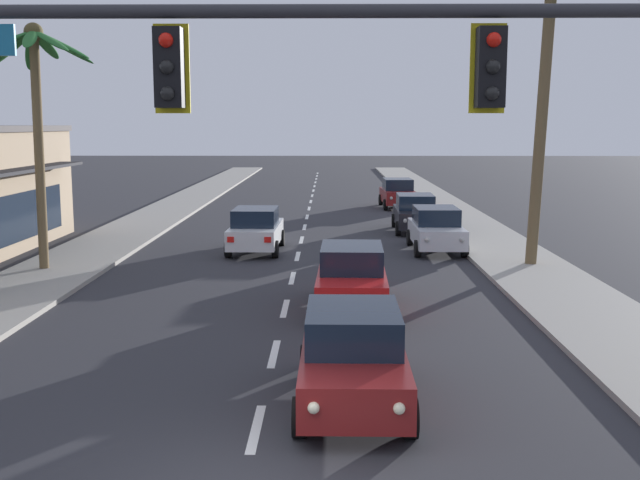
{
  "coord_description": "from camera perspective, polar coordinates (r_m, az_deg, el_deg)",
  "views": [
    {
      "loc": [
        1.17,
        -9.42,
        4.83
      ],
      "look_at": [
        0.96,
        8.0,
        2.2
      ],
      "focal_mm": 43.12,
      "sensor_mm": 36.0,
      "label": 1
    }
  ],
  "objects": [
    {
      "name": "sidewalk_left",
      "position": [
        31.12,
        -16.06,
        -0.55
      ],
      "size": [
        3.2,
        110.0,
        0.14
      ],
      "primitive_type": "cube",
      "color": "#9E998E",
      "rests_on": "ground"
    },
    {
      "name": "palm_left_second",
      "position": [
        26.51,
        -20.34,
        10.78
      ],
      "size": [
        3.78,
        3.99,
        8.0
      ],
      "color": "brown",
      "rests_on": "ground"
    },
    {
      "name": "traffic_signal_mast",
      "position": [
        9.34,
        12.84,
        9.06
      ],
      "size": [
        11.59,
        0.41,
        7.01
      ],
      "color": "#2D2D33",
      "rests_on": "ground"
    },
    {
      "name": "sedan_parked_far_kerb",
      "position": [
        45.19,
        5.79,
        3.49
      ],
      "size": [
        2.04,
        4.49,
        1.68
      ],
      "color": "maroon",
      "rests_on": "ground"
    },
    {
      "name": "sedan_parked_nearest_kerb",
      "position": [
        29.78,
        8.61,
        0.82
      ],
      "size": [
        1.95,
        4.45,
        1.68
      ],
      "color": "silver",
      "rests_on": "ground"
    },
    {
      "name": "sedan_oncoming_far",
      "position": [
        29.4,
        -4.78,
        0.78
      ],
      "size": [
        2.01,
        4.48,
        1.68
      ],
      "color": "silver",
      "rests_on": "ground"
    },
    {
      "name": "palm_right_second",
      "position": [
        26.84,
        16.41,
        12.7
      ],
      "size": [
        3.36,
        3.29,
        10.08
      ],
      "color": "brown",
      "rests_on": "ground"
    },
    {
      "name": "sidewalk_right",
      "position": [
        30.53,
        13.23,
        -0.61
      ],
      "size": [
        3.2,
        110.0,
        0.14
      ],
      "primitive_type": "cube",
      "color": "#9E998E",
      "rests_on": "ground"
    },
    {
      "name": "sedan_parked_mid_kerb",
      "position": [
        35.14,
        7.08,
        2.02
      ],
      "size": [
        2.02,
        4.48,
        1.68
      ],
      "color": "black",
      "rests_on": "ground"
    },
    {
      "name": "sedan_lead_at_stop_bar",
      "position": [
        13.45,
        2.46,
        -8.62
      ],
      "size": [
        1.97,
        4.46,
        1.68
      ],
      "color": "maroon",
      "rests_on": "ground"
    },
    {
      "name": "lane_markings",
      "position": [
        29.4,
        -0.74,
        -0.86
      ],
      "size": [
        4.28,
        87.23,
        0.01
      ],
      "color": "silver",
      "rests_on": "ground"
    },
    {
      "name": "sedan_third_in_queue",
      "position": [
        20.18,
        2.36,
        -2.79
      ],
      "size": [
        2.04,
        4.49,
        1.68
      ],
      "color": "red",
      "rests_on": "ground"
    }
  ]
}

